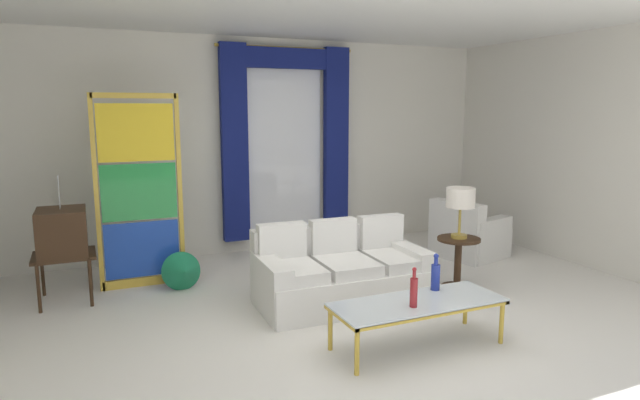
{
  "coord_description": "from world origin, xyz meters",
  "views": [
    {
      "loc": [
        -2.32,
        -4.41,
        2.03
      ],
      "look_at": [
        0.03,
        0.9,
        1.05
      ],
      "focal_mm": 30.5,
      "sensor_mm": 36.0,
      "label": 1
    }
  ],
  "objects_px": {
    "coffee_table": "(418,305)",
    "table_lamp_brass": "(461,200)",
    "peacock_figurine": "(183,272)",
    "stained_glass_divider": "(139,196)",
    "bottle_blue_decanter": "(414,291)",
    "bottle_crystal_tall": "(436,275)",
    "couch_white_long": "(339,274)",
    "round_side_table": "(458,259)",
    "vintage_tv": "(62,234)",
    "armchair_white": "(467,236)"
  },
  "relations": [
    {
      "from": "bottle_blue_decanter",
      "to": "stained_glass_divider",
      "type": "xyz_separation_m",
      "value": [
        -1.85,
        2.76,
        0.51
      ]
    },
    {
      "from": "coffee_table",
      "to": "bottle_blue_decanter",
      "type": "distance_m",
      "value": 0.23
    },
    {
      "from": "couch_white_long",
      "to": "table_lamp_brass",
      "type": "xyz_separation_m",
      "value": [
        1.4,
        -0.18,
        0.72
      ]
    },
    {
      "from": "coffee_table",
      "to": "bottle_blue_decanter",
      "type": "height_order",
      "value": "bottle_blue_decanter"
    },
    {
      "from": "coffee_table",
      "to": "armchair_white",
      "type": "relative_size",
      "value": 1.51
    },
    {
      "from": "bottle_crystal_tall",
      "to": "vintage_tv",
      "type": "distance_m",
      "value": 3.84
    },
    {
      "from": "vintage_tv",
      "to": "peacock_figurine",
      "type": "xyz_separation_m",
      "value": [
        1.19,
        -0.19,
        -0.51
      ]
    },
    {
      "from": "coffee_table",
      "to": "round_side_table",
      "type": "distance_m",
      "value": 1.69
    },
    {
      "from": "stained_glass_divider",
      "to": "table_lamp_brass",
      "type": "height_order",
      "value": "stained_glass_divider"
    },
    {
      "from": "coffee_table",
      "to": "armchair_white",
      "type": "xyz_separation_m",
      "value": [
        2.27,
        2.15,
        -0.09
      ]
    },
    {
      "from": "coffee_table",
      "to": "couch_white_long",
      "type": "bearing_deg",
      "value": 95.44
    },
    {
      "from": "bottle_crystal_tall",
      "to": "round_side_table",
      "type": "height_order",
      "value": "bottle_crystal_tall"
    },
    {
      "from": "stained_glass_divider",
      "to": "bottle_crystal_tall",
      "type": "bearing_deg",
      "value": -47.48
    },
    {
      "from": "armchair_white",
      "to": "round_side_table",
      "type": "height_order",
      "value": "armchair_white"
    },
    {
      "from": "bottle_blue_decanter",
      "to": "bottle_crystal_tall",
      "type": "distance_m",
      "value": 0.5
    },
    {
      "from": "peacock_figurine",
      "to": "stained_glass_divider",
      "type": "bearing_deg",
      "value": 134.94
    },
    {
      "from": "couch_white_long",
      "to": "round_side_table",
      "type": "xyz_separation_m",
      "value": [
        1.4,
        -0.18,
        0.05
      ]
    },
    {
      "from": "stained_glass_divider",
      "to": "table_lamp_brass",
      "type": "bearing_deg",
      "value": -25.69
    },
    {
      "from": "couch_white_long",
      "to": "vintage_tv",
      "type": "distance_m",
      "value": 2.94
    },
    {
      "from": "coffee_table",
      "to": "table_lamp_brass",
      "type": "distance_m",
      "value": 1.81
    },
    {
      "from": "couch_white_long",
      "to": "peacock_figurine",
      "type": "bearing_deg",
      "value": 145.58
    },
    {
      "from": "bottle_blue_decanter",
      "to": "peacock_figurine",
      "type": "bearing_deg",
      "value": 121.79
    },
    {
      "from": "bottle_blue_decanter",
      "to": "round_side_table",
      "type": "height_order",
      "value": "bottle_blue_decanter"
    },
    {
      "from": "stained_glass_divider",
      "to": "armchair_white",
      "type": "bearing_deg",
      "value": -6.84
    },
    {
      "from": "couch_white_long",
      "to": "table_lamp_brass",
      "type": "distance_m",
      "value": 1.59
    },
    {
      "from": "couch_white_long",
      "to": "armchair_white",
      "type": "distance_m",
      "value": 2.55
    },
    {
      "from": "couch_white_long",
      "to": "round_side_table",
      "type": "bearing_deg",
      "value": -7.25
    },
    {
      "from": "couch_white_long",
      "to": "table_lamp_brass",
      "type": "bearing_deg",
      "value": -7.25
    },
    {
      "from": "bottle_blue_decanter",
      "to": "table_lamp_brass",
      "type": "bearing_deg",
      "value": 40.67
    },
    {
      "from": "couch_white_long",
      "to": "bottle_blue_decanter",
      "type": "height_order",
      "value": "couch_white_long"
    },
    {
      "from": "table_lamp_brass",
      "to": "bottle_blue_decanter",
      "type": "bearing_deg",
      "value": -139.33
    },
    {
      "from": "peacock_figurine",
      "to": "round_side_table",
      "type": "distance_m",
      "value": 3.11
    },
    {
      "from": "peacock_figurine",
      "to": "coffee_table",
      "type": "bearing_deg",
      "value": -55.19
    },
    {
      "from": "stained_glass_divider",
      "to": "round_side_table",
      "type": "height_order",
      "value": "stained_glass_divider"
    },
    {
      "from": "coffee_table",
      "to": "stained_glass_divider",
      "type": "relative_size",
      "value": 0.68
    },
    {
      "from": "bottle_crystal_tall",
      "to": "peacock_figurine",
      "type": "relative_size",
      "value": 0.56
    },
    {
      "from": "coffee_table",
      "to": "round_side_table",
      "type": "height_order",
      "value": "round_side_table"
    },
    {
      "from": "bottle_crystal_tall",
      "to": "round_side_table",
      "type": "distance_m",
      "value": 1.35
    },
    {
      "from": "bottle_blue_decanter",
      "to": "vintage_tv",
      "type": "bearing_deg",
      "value": 136.11
    },
    {
      "from": "couch_white_long",
      "to": "peacock_figurine",
      "type": "distance_m",
      "value": 1.78
    },
    {
      "from": "bottle_blue_decanter",
      "to": "armchair_white",
      "type": "relative_size",
      "value": 0.34
    },
    {
      "from": "vintage_tv",
      "to": "stained_glass_divider",
      "type": "height_order",
      "value": "stained_glass_divider"
    },
    {
      "from": "coffee_table",
      "to": "round_side_table",
      "type": "bearing_deg",
      "value": 40.61
    },
    {
      "from": "coffee_table",
      "to": "bottle_crystal_tall",
      "type": "height_order",
      "value": "bottle_crystal_tall"
    },
    {
      "from": "vintage_tv",
      "to": "bottle_blue_decanter",
      "type": "bearing_deg",
      "value": -43.89
    },
    {
      "from": "armchair_white",
      "to": "table_lamp_brass",
      "type": "height_order",
      "value": "table_lamp_brass"
    },
    {
      "from": "bottle_crystal_tall",
      "to": "armchair_white",
      "type": "bearing_deg",
      "value": 45.17
    },
    {
      "from": "stained_glass_divider",
      "to": "table_lamp_brass",
      "type": "xyz_separation_m",
      "value": [
        3.25,
        -1.56,
        -0.03
      ]
    },
    {
      "from": "couch_white_long",
      "to": "stained_glass_divider",
      "type": "height_order",
      "value": "stained_glass_divider"
    },
    {
      "from": "round_side_table",
      "to": "bottle_blue_decanter",
      "type": "bearing_deg",
      "value": -139.33
    }
  ]
}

